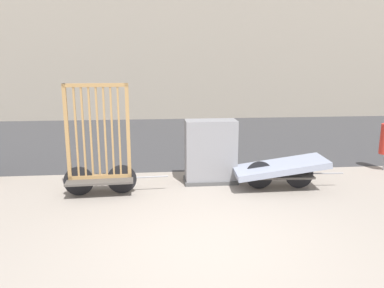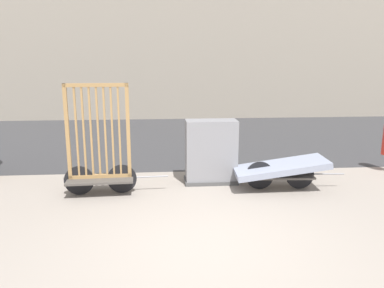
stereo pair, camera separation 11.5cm
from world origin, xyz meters
The scene contains 6 objects.
ground_plane centered at (0.00, 0.00, 0.00)m, with size 60.00×60.00×0.00m, color gray.
road_strip centered at (0.00, 8.06, 0.00)m, with size 56.00×8.61×0.01m.
building_facade centered at (0.00, 14.36, 5.35)m, with size 48.00×4.00×10.71m.
bike_cart_with_bedframe centered at (-1.82, 2.34, 0.75)m, with size 2.05×0.75×2.19m.
bike_cart_with_mattress centered at (1.83, 2.34, 0.43)m, with size 2.30×0.97×0.66m.
utility_cabinet centered at (0.46, 2.90, 0.65)m, with size 1.15×0.58×1.37m.
Camera 1 is at (-0.71, -4.89, 2.57)m, focal length 35.00 mm.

